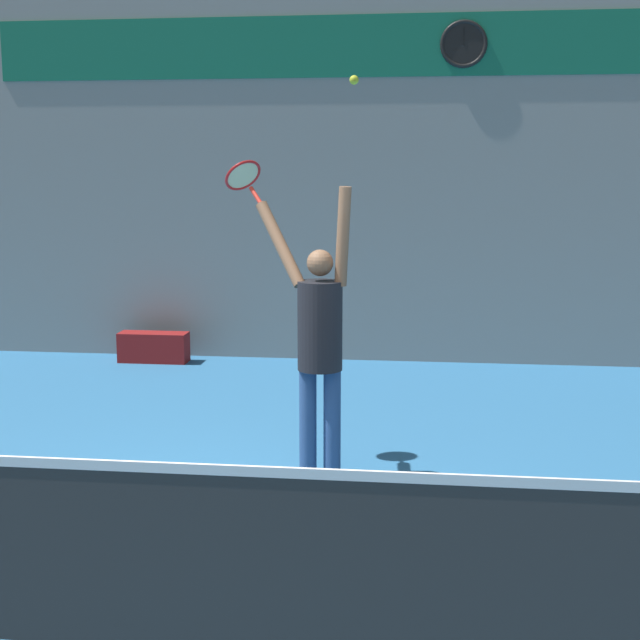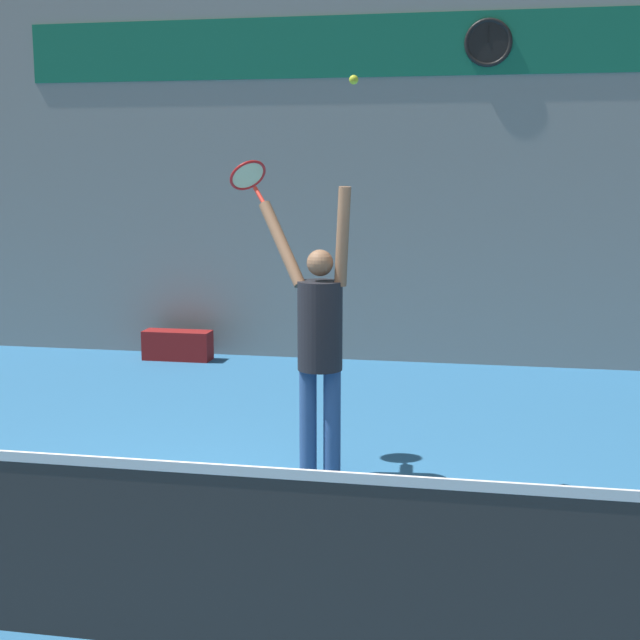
% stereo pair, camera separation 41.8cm
% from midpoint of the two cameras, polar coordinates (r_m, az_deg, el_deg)
% --- Properties ---
extents(ground_plane, '(18.00, 18.00, 0.00)m').
position_cam_midpoint_polar(ground_plane, '(5.68, -10.06, -14.55)').
color(ground_plane, teal).
extents(back_wall, '(18.00, 0.10, 5.00)m').
position_cam_midpoint_polar(back_wall, '(10.76, -1.51, 10.68)').
color(back_wall, gray).
rests_on(back_wall, ground_plane).
extents(sponsor_banner, '(7.61, 0.02, 0.70)m').
position_cam_midpoint_polar(sponsor_banner, '(10.78, -1.59, 17.10)').
color(sponsor_banner, '#146B4C').
extents(scoreboard_clock, '(0.54, 0.05, 0.54)m').
position_cam_midpoint_polar(scoreboard_clock, '(10.65, 8.03, 17.10)').
color(scoreboard_clock, black).
extents(court_net, '(8.97, 0.07, 1.06)m').
position_cam_midpoint_polar(court_net, '(4.55, -14.34, -14.24)').
color(court_net, '#333333').
rests_on(court_net, ground_plane).
extents(tennis_player, '(0.79, 0.49, 2.19)m').
position_cam_midpoint_polar(tennis_player, '(6.56, -1.88, -1.14)').
color(tennis_player, '#2D4C7F').
rests_on(tennis_player, ground_plane).
extents(tennis_racket, '(0.37, 0.37, 0.35)m').
position_cam_midpoint_polar(tennis_racket, '(6.99, -6.63, 9.08)').
color(tennis_racket, red).
extents(tennis_ball, '(0.06, 0.06, 0.06)m').
position_cam_midpoint_polar(tennis_ball, '(6.42, 0.27, 15.12)').
color(tennis_ball, '#CCDB2D').
extents(equipment_bag, '(0.83, 0.28, 0.36)m').
position_cam_midpoint_polar(equipment_bag, '(10.98, -11.68, -1.72)').
color(equipment_bag, maroon).
rests_on(equipment_bag, ground_plane).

